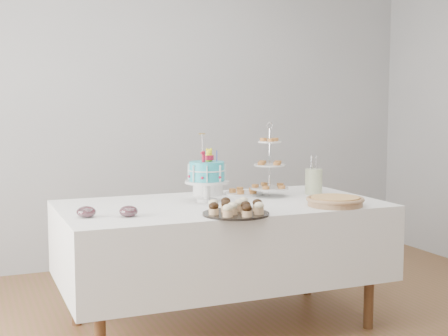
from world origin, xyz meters
name	(u,v)px	position (x,y,z in m)	size (l,w,h in m)	color
walls	(242,107)	(0.00, 0.00, 1.35)	(5.04, 4.04, 2.70)	#9B9EA0
table	(221,240)	(0.00, 0.30, 0.54)	(1.92, 1.02, 0.77)	white
birthday_cake	(207,183)	(-0.06, 0.40, 0.88)	(0.27, 0.27, 0.42)	silver
cupcake_tray	(236,208)	(-0.08, -0.10, 0.81)	(0.36, 0.36, 0.08)	black
pie	(335,201)	(0.58, -0.05, 0.80)	(0.34, 0.34, 0.05)	#A47B59
tiered_stand	(270,166)	(0.39, 0.44, 0.97)	(0.25, 0.25, 0.48)	silver
plate_stack	(208,189)	(0.05, 0.65, 0.81)	(0.20, 0.20, 0.08)	silver
pastry_plate	(244,192)	(0.27, 0.58, 0.79)	(0.25, 0.25, 0.04)	silver
jam_bowl_a	(129,211)	(-0.63, 0.07, 0.80)	(0.10, 0.10, 0.06)	silver
jam_bowl_b	(86,212)	(-0.84, 0.13, 0.80)	(0.10, 0.10, 0.06)	silver
utensil_pitcher	(314,180)	(0.71, 0.42, 0.86)	(0.12, 0.11, 0.26)	#EFEACE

